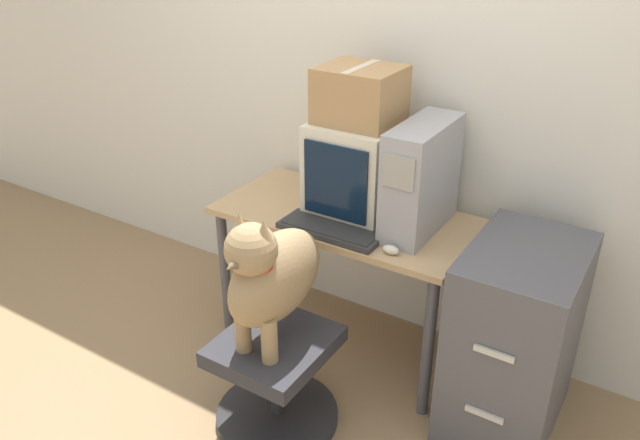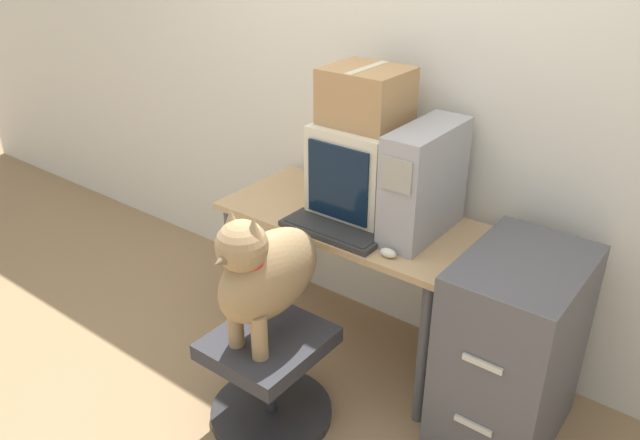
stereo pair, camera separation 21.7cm
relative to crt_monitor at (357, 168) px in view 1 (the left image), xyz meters
name	(u,v)px [view 1 (the left image)]	position (x,y,z in m)	size (l,w,h in m)	color
ground_plane	(312,374)	(-0.02, -0.35, -0.94)	(12.00, 12.00, 0.00)	#937551
wall_back	(387,73)	(-0.02, 0.30, 0.36)	(8.00, 0.05, 2.60)	silver
desk	(345,234)	(-0.02, -0.06, -0.32)	(1.19, 0.59, 0.73)	tan
crt_monitor	(357,168)	(0.00, 0.00, 0.00)	(0.37, 0.40, 0.43)	beige
pc_tower	(421,178)	(0.31, -0.02, 0.03)	(0.18, 0.47, 0.48)	#99999E
keyboard	(331,230)	(0.01, -0.25, -0.20)	(0.46, 0.18, 0.03)	#2D2D2D
computer_mouse	(391,250)	(0.31, -0.28, -0.19)	(0.07, 0.04, 0.04)	beige
office_chair	(276,378)	(0.00, -0.67, -0.71)	(0.53, 0.53, 0.43)	#262628
dog	(271,274)	(0.00, -0.67, -0.20)	(0.23, 0.54, 0.60)	#9E7F56
filing_cabinet	(514,340)	(0.82, -0.15, -0.52)	(0.43, 0.62, 0.83)	#4C4C51
cardboard_box	(360,95)	(0.00, 0.00, 0.33)	(0.34, 0.30, 0.24)	#A87F51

